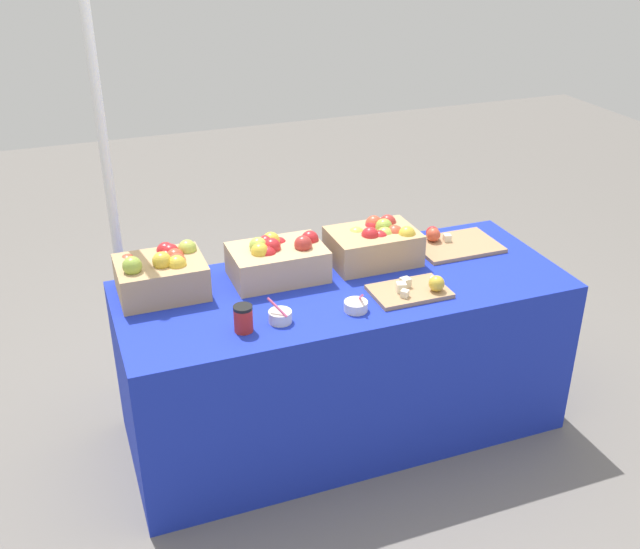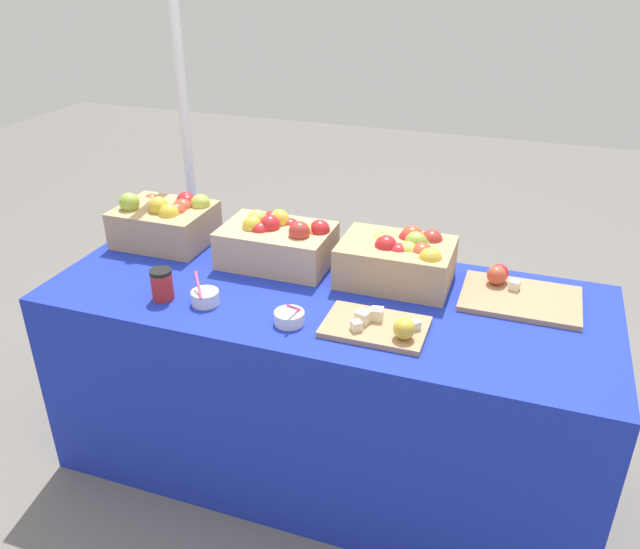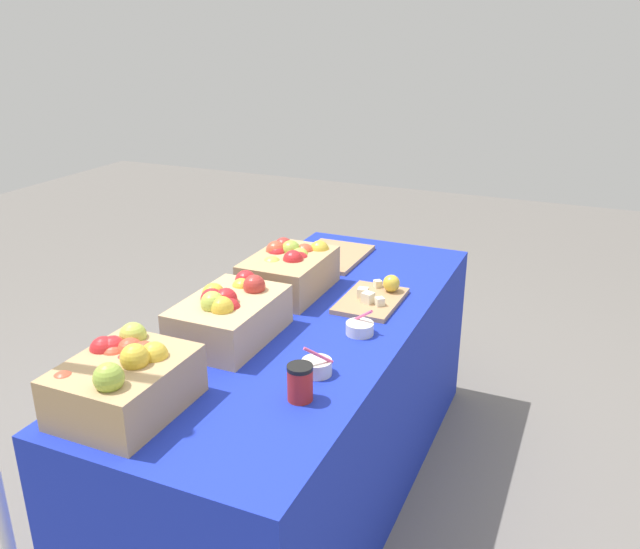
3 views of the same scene
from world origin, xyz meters
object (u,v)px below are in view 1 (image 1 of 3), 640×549
Objects in this scene: cutting_board_back at (451,243)px; coffee_cup at (243,318)px; apple_crate_left at (162,273)px; apple_crate_middle at (278,259)px; sample_bowl_mid at (280,316)px; cutting_board_front at (414,289)px; sample_bowl_near at (356,306)px; apple_crate_right at (375,242)px; tent_pole at (111,196)px.

coffee_cup is at bearing -160.52° from cutting_board_back.
apple_crate_left is 0.49m from apple_crate_middle.
coffee_cup reaches higher than sample_bowl_mid.
sample_bowl_mid reaches higher than cutting_board_front.
cutting_board_front is 0.51m from cutting_board_back.
apple_crate_middle is at bearing 55.77° from coffee_cup.
apple_crate_right is at bearing 56.55° from sample_bowl_near.
coffee_cup is (-0.15, -0.02, 0.03)m from sample_bowl_mid.
cutting_board_back is at bearing 0.89° from apple_crate_middle.
sample_bowl_mid is at bearing 5.87° from coffee_cup.
apple_crate_left is at bearing -72.51° from tent_pole.
cutting_board_back is at bearing 31.48° from sample_bowl_near.
cutting_board_front and cutting_board_back have the same top height.
tent_pole is at bearing 143.97° from cutting_board_front.
apple_crate_left is at bearing 178.00° from apple_crate_right.
tent_pole is at bearing 134.13° from sample_bowl_near.
apple_crate_left is 3.72× the size of sample_bowl_near.
tent_pole reaches higher than coffee_cup.
cutting_board_front is at bearing -136.56° from cutting_board_back.
apple_crate_middle is 3.81× the size of sample_bowl_mid.
apple_crate_middle is 4.19× the size of sample_bowl_near.
tent_pole reaches higher than apple_crate_left.
tent_pole reaches higher than sample_bowl_near.
cutting_board_front is at bearing -36.03° from tent_pole.
apple_crate_middle is at bearing 117.20° from sample_bowl_near.
sample_bowl_near is 0.31m from sample_bowl_mid.
cutting_board_front is 0.15× the size of tent_pole.
sample_bowl_mid is at bearing 175.78° from sample_bowl_near.
coffee_cup reaches higher than sample_bowl_near.
sample_bowl_near is at bearing -0.92° from coffee_cup.
tent_pole is at bearing 163.24° from cutting_board_back.
coffee_cup is at bearing -151.87° from apple_crate_right.
coffee_cup is (-1.10, -0.39, 0.03)m from cutting_board_back.
coffee_cup is at bearing -61.16° from apple_crate_left.
tent_pole reaches higher than apple_crate_right.
cutting_board_back is 1.03m from sample_bowl_mid.
apple_crate_left is at bearing 175.89° from apple_crate_middle.
cutting_board_back is 1.17m from coffee_cup.
apple_crate_right reaches higher than cutting_board_front.
apple_crate_left is 0.47m from coffee_cup.
apple_crate_left is 1.12× the size of cutting_board_front.
sample_bowl_mid is at bearing -158.56° from cutting_board_back.
apple_crate_left reaches higher than apple_crate_right.
sample_bowl_mid is 0.05× the size of tent_pole.
apple_crate_middle is at bearing 73.36° from sample_bowl_mid.
apple_crate_left is 0.55m from sample_bowl_mid.
apple_crate_left is 1.03m from cutting_board_front.
apple_crate_left reaches higher than sample_bowl_near.
coffee_cup is (-0.26, -0.38, -0.03)m from apple_crate_middle.
sample_bowl_mid is at bearing -58.12° from tent_pole.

